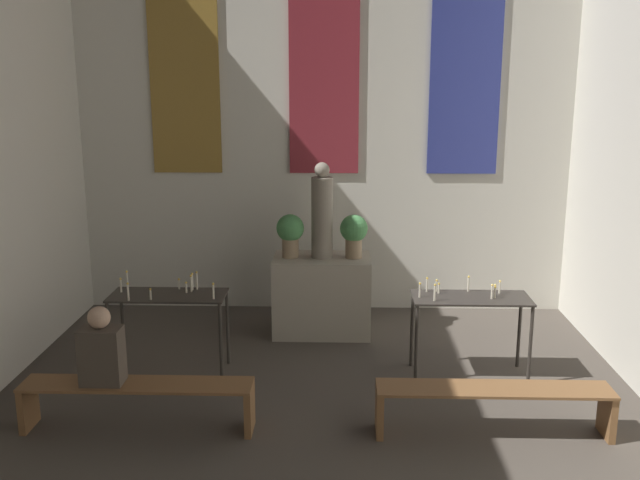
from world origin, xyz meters
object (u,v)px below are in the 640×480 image
(flower_vase_left, at_px, (290,232))
(pew_back_left, at_px, (138,395))
(altar, at_px, (322,295))
(flower_vase_right, at_px, (354,233))
(pew_back_right, at_px, (493,400))
(statue, at_px, (322,214))
(person_seated, at_px, (101,350))
(candle_rack_left, at_px, (169,305))
(candle_rack_right, at_px, (470,307))

(flower_vase_left, xyz_separation_m, pew_back_left, (-1.18, -2.50, -0.93))
(altar, bearing_deg, flower_vase_right, 0.00)
(altar, bearing_deg, pew_back_right, -58.10)
(statue, xyz_separation_m, person_seated, (-1.85, -2.50, -0.73))
(flower_vase_right, height_order, pew_back_left, flower_vase_right)
(statue, distance_m, flower_vase_left, 0.44)
(candle_rack_left, bearing_deg, pew_back_left, -89.67)
(candle_rack_left, bearing_deg, statue, 38.11)
(flower_vase_left, bearing_deg, candle_rack_right, -32.34)
(flower_vase_right, height_order, person_seated, flower_vase_right)
(flower_vase_left, xyz_separation_m, person_seated, (-1.47, -2.50, -0.51))
(person_seated, bearing_deg, flower_vase_left, 59.53)
(flower_vase_right, bearing_deg, pew_back_right, -64.75)
(candle_rack_right, height_order, pew_back_right, candle_rack_right)
(candle_rack_right, relative_size, pew_back_left, 0.59)
(statue, height_order, person_seated, statue)
(candle_rack_left, distance_m, pew_back_right, 3.40)
(flower_vase_left, relative_size, pew_back_left, 0.26)
(flower_vase_right, bearing_deg, altar, -180.00)
(altar, bearing_deg, candle_rack_left, -141.89)
(altar, bearing_deg, statue, 0.00)
(candle_rack_right, bearing_deg, candle_rack_left, -179.99)
(person_seated, bearing_deg, statue, 53.52)
(candle_rack_left, bearing_deg, flower_vase_left, 45.95)
(altar, xyz_separation_m, flower_vase_left, (-0.38, 0.00, 0.78))
(candle_rack_left, height_order, person_seated, person_seated)
(altar, height_order, candle_rack_left, candle_rack_left)
(altar, height_order, pew_back_left, altar)
(statue, relative_size, pew_back_left, 0.56)
(statue, height_order, flower_vase_left, statue)
(altar, distance_m, candle_rack_left, 2.01)
(altar, height_order, candle_rack_right, candle_rack_right)
(flower_vase_left, distance_m, pew_back_left, 2.92)
(flower_vase_left, height_order, pew_back_left, flower_vase_left)
(statue, distance_m, candle_rack_right, 2.12)
(pew_back_left, distance_m, pew_back_right, 3.12)
(candle_rack_right, xyz_separation_m, pew_back_left, (-3.12, -1.28, -0.42))
(statue, relative_size, flower_vase_left, 2.19)
(flower_vase_right, xyz_separation_m, candle_rack_left, (-1.94, -1.23, -0.51))
(altar, relative_size, pew_back_left, 0.57)
(candle_rack_left, relative_size, pew_back_left, 0.59)
(candle_rack_right, distance_m, pew_back_left, 3.40)
(pew_back_right, xyz_separation_m, person_seated, (-3.41, 0.00, 0.42))
(statue, distance_m, candle_rack_left, 2.12)
(flower_vase_right, xyz_separation_m, person_seated, (-2.23, -2.50, -0.51))
(pew_back_right, bearing_deg, flower_vase_right, 115.25)
(pew_back_right, relative_size, person_seated, 2.90)
(statue, xyz_separation_m, candle_rack_left, (-1.57, -1.23, -0.73))
(candle_rack_left, height_order, candle_rack_right, candle_rack_left)
(flower_vase_right, relative_size, candle_rack_left, 0.43)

